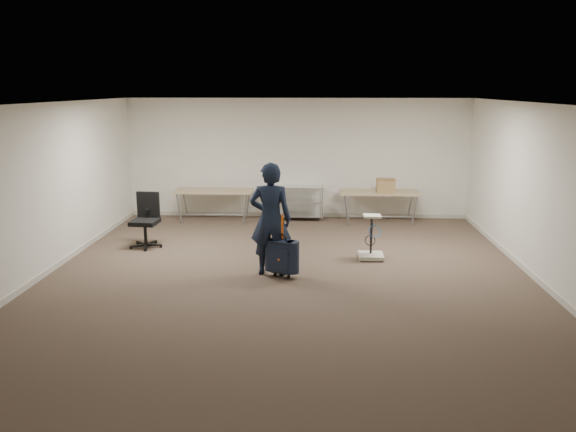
{
  "coord_description": "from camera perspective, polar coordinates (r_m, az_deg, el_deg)",
  "views": [
    {
      "loc": [
        0.45,
        -8.65,
        3.04
      ],
      "look_at": [
        -0.0,
        0.3,
        0.98
      ],
      "focal_mm": 35.0,
      "sensor_mm": 36.0,
      "label": 1
    }
  ],
  "objects": [
    {
      "name": "person",
      "position": [
        9.15,
        -1.78,
        -0.34
      ],
      "size": [
        0.7,
        0.47,
        1.88
      ],
      "primitive_type": "imported",
      "rotation": [
        0.0,
        0.0,
        3.11
      ],
      "color": "black",
      "rests_on": "ground"
    },
    {
      "name": "cardboard_box",
      "position": [
        12.85,
        9.91,
        3.09
      ],
      "size": [
        0.4,
        0.3,
        0.3
      ],
      "primitive_type": "cube",
      "rotation": [
        0.0,
        0.0,
        -0.0
      ],
      "color": "#9C7949",
      "rests_on": "folding_table_right"
    },
    {
      "name": "ground",
      "position": [
        9.18,
        -0.07,
        -6.39
      ],
      "size": [
        9.0,
        9.0,
        0.0
      ],
      "primitive_type": "plane",
      "color": "#4A3B2D",
      "rests_on": "ground"
    },
    {
      "name": "folding_table_left",
      "position": [
        13.03,
        -7.54,
        2.4
      ],
      "size": [
        1.8,
        0.75,
        0.73
      ],
      "color": "tan",
      "rests_on": "ground"
    },
    {
      "name": "wire_shelf",
      "position": [
        13.12,
        0.88,
        1.52
      ],
      "size": [
        1.22,
        0.47,
        0.8
      ],
      "color": "silver",
      "rests_on": "ground"
    },
    {
      "name": "room_shell",
      "position": [
        10.48,
        0.32,
        -3.63
      ],
      "size": [
        8.0,
        9.0,
        9.0
      ],
      "color": "white",
      "rests_on": "ground"
    },
    {
      "name": "suitcase",
      "position": [
        9.15,
        -0.63,
        -4.12
      ],
      "size": [
        0.44,
        0.34,
        1.05
      ],
      "color": "#161832",
      "rests_on": "ground"
    },
    {
      "name": "office_chair",
      "position": [
        11.26,
        -14.22,
        -1.44
      ],
      "size": [
        0.64,
        0.64,
        1.05
      ],
      "color": "black",
      "rests_on": "ground"
    },
    {
      "name": "equipment_cart",
      "position": [
        10.27,
        8.45,
        -3.17
      ],
      "size": [
        0.44,
        0.44,
        0.81
      ],
      "color": "silver",
      "rests_on": "ground"
    },
    {
      "name": "folding_table_right",
      "position": [
        12.9,
        9.31,
        2.23
      ],
      "size": [
        1.8,
        0.75,
        0.73
      ],
      "color": "tan",
      "rests_on": "ground"
    }
  ]
}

